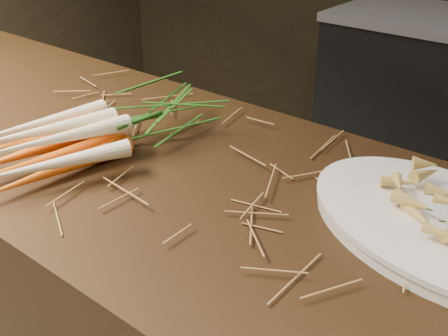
# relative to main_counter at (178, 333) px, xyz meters

# --- Properties ---
(main_counter) EXTENTS (2.40, 0.70, 0.90)m
(main_counter) POSITION_rel_main_counter_xyz_m (0.00, 0.00, 0.00)
(main_counter) COLOR black
(main_counter) RESTS_ON ground
(straw_bedding) EXTENTS (1.40, 0.60, 0.02)m
(straw_bedding) POSITION_rel_main_counter_xyz_m (0.00, 0.00, 0.46)
(straw_bedding) COLOR olive
(straw_bedding) RESTS_ON main_counter
(root_veg_bunch) EXTENTS (0.27, 0.60, 0.11)m
(root_veg_bunch) POSITION_rel_main_counter_xyz_m (-0.12, -0.01, 0.50)
(root_veg_bunch) COLOR #E25D06
(root_veg_bunch) RESTS_ON main_counter
(serving_platter) EXTENTS (0.53, 0.43, 0.02)m
(serving_platter) POSITION_rel_main_counter_xyz_m (0.50, 0.09, 0.46)
(serving_platter) COLOR white
(serving_platter) RESTS_ON main_counter
(roasted_veg_heap) EXTENTS (0.26, 0.22, 0.05)m
(roasted_veg_heap) POSITION_rel_main_counter_xyz_m (0.50, 0.09, 0.50)
(roasted_veg_heap) COLOR gold
(roasted_veg_heap) RESTS_ON serving_platter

